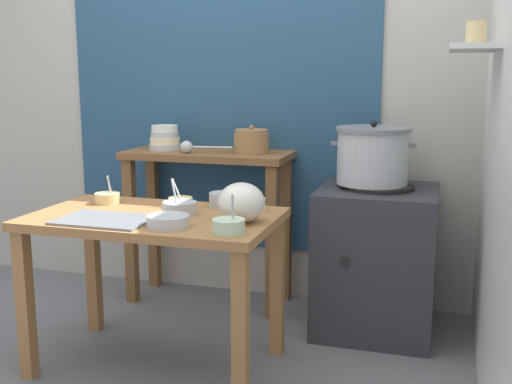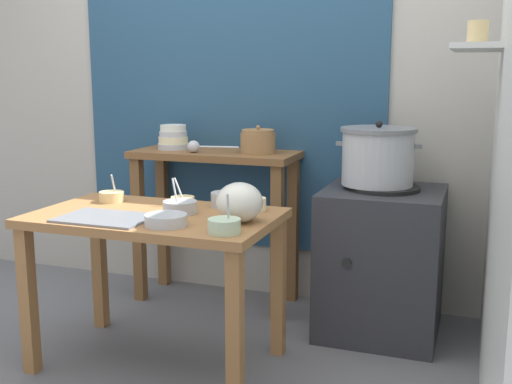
{
  "view_description": "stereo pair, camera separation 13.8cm",
  "coord_description": "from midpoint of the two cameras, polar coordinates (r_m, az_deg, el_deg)",
  "views": [
    {
      "loc": [
        1.16,
        -2.5,
        1.35
      ],
      "look_at": [
        0.36,
        0.13,
        0.82
      ],
      "focal_mm": 43.81,
      "sensor_mm": 36.0,
      "label": 1
    },
    {
      "loc": [
        1.29,
        -2.46,
        1.35
      ],
      "look_at": [
        0.36,
        0.13,
        0.82
      ],
      "focal_mm": 43.81,
      "sensor_mm": 36.0,
      "label": 2
    }
  ],
  "objects": [
    {
      "name": "prep_bowl_6",
      "position": [
        2.99,
        -8.23,
        -0.87
      ],
      "size": [
        0.11,
        0.11,
        0.14
      ],
      "color": "#E5C684",
      "rests_on": "prep_table"
    },
    {
      "name": "stove_block",
      "position": [
        3.34,
        9.76,
        -6.06
      ],
      "size": [
        0.6,
        0.61,
        0.78
      ],
      "color": "#2D2D33",
      "rests_on": "ground"
    },
    {
      "name": "bowl_stack_enamel",
      "position": [
        3.72,
        -9.38,
        4.84
      ],
      "size": [
        0.19,
        0.19,
        0.14
      ],
      "color": "#B7BABF",
      "rests_on": "back_shelf_table"
    },
    {
      "name": "prep_bowl_4",
      "position": [
        2.47,
        -4.11,
        -3.09
      ],
      "size": [
        0.13,
        0.13,
        0.17
      ],
      "color": "#B7D1AD",
      "rests_on": "prep_table"
    },
    {
      "name": "prep_bowl_1",
      "position": [
        2.95,
        -4.34,
        -0.68
      ],
      "size": [
        0.13,
        0.13,
        0.07
      ],
      "color": "#B7BABF",
      "rests_on": "prep_table"
    },
    {
      "name": "prep_bowl_5",
      "position": [
        2.61,
        -9.53,
        -2.6
      ],
      "size": [
        0.18,
        0.18,
        0.05
      ],
      "color": "#B7BABF",
      "rests_on": "prep_table"
    },
    {
      "name": "back_shelf_table",
      "position": [
        3.64,
        -5.49,
        0.25
      ],
      "size": [
        0.96,
        0.4,
        0.9
      ],
      "color": "brown",
      "rests_on": "ground"
    },
    {
      "name": "wall_back",
      "position": [
        3.75,
        -0.71,
        10.19
      ],
      "size": [
        4.4,
        0.12,
        2.6
      ],
      "color": "#B2ADA3",
      "rests_on": "ground"
    },
    {
      "name": "serving_tray",
      "position": [
        2.77,
        -14.99,
        -2.47
      ],
      "size": [
        0.4,
        0.28,
        0.01
      ],
      "primitive_type": "cube",
      "color": "slate",
      "rests_on": "prep_table"
    },
    {
      "name": "ground_plane",
      "position": [
        3.07,
        -8.65,
        -15.27
      ],
      "size": [
        9.0,
        9.0,
        0.0
      ],
      "primitive_type": "plane",
      "color": "slate"
    },
    {
      "name": "steamer_pot",
      "position": [
        3.25,
        9.41,
        3.32
      ],
      "size": [
        0.43,
        0.39,
        0.33
      ],
      "color": "#B7BABF",
      "rests_on": "stove_block"
    },
    {
      "name": "clay_pot",
      "position": [
        3.51,
        -1.55,
        4.62
      ],
      "size": [
        0.2,
        0.2,
        0.16
      ],
      "color": "olive",
      "rests_on": "back_shelf_table"
    },
    {
      "name": "prep_bowl_2",
      "position": [
        2.83,
        -8.39,
        -1.39
      ],
      "size": [
        0.15,
        0.15,
        0.16
      ],
      "color": "#B7BABF",
      "rests_on": "prep_table"
    },
    {
      "name": "plastic_bag",
      "position": [
        2.64,
        -2.85,
        -0.97
      ],
      "size": [
        0.2,
        0.21,
        0.17
      ],
      "primitive_type": "ellipsoid",
      "color": "silver",
      "rests_on": "prep_table"
    },
    {
      "name": "ladle",
      "position": [
        3.54,
        -7.27,
        4.1
      ],
      "size": [
        0.29,
        0.09,
        0.07
      ],
      "color": "#B7BABF",
      "rests_on": "back_shelf_table"
    },
    {
      "name": "prep_bowl_3",
      "position": [
        2.87,
        -1.53,
        -1.08
      ],
      "size": [
        0.1,
        0.1,
        0.06
      ],
      "color": "beige",
      "rests_on": "prep_table"
    },
    {
      "name": "prep_bowl_0",
      "position": [
        3.14,
        -14.65,
        -0.49
      ],
      "size": [
        0.12,
        0.12,
        0.14
      ],
      "color": "#E5C684",
      "rests_on": "prep_table"
    },
    {
      "name": "prep_table",
      "position": [
        2.87,
        -10.6,
        -4.2
      ],
      "size": [
        1.1,
        0.66,
        0.72
      ],
      "color": "#9E6B3D",
      "rests_on": "ground"
    }
  ]
}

